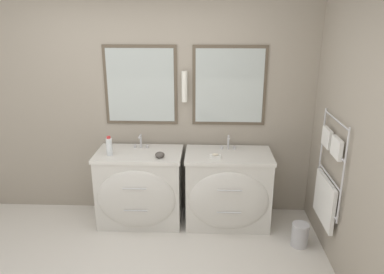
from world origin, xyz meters
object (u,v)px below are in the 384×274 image
(amenity_bowl, at_px, (160,155))
(vanity_right, at_px, (228,189))
(waste_bin, at_px, (300,234))
(toiletry_bottle, at_px, (109,146))
(vanity_left, at_px, (140,187))

(amenity_bowl, bearing_deg, vanity_right, 8.49)
(waste_bin, bearing_deg, toiletry_bottle, 170.15)
(vanity_right, xyz_separation_m, waste_bin, (0.73, -0.41, -0.30))
(amenity_bowl, bearing_deg, toiletry_bottle, 174.42)
(toiletry_bottle, distance_m, amenity_bowl, 0.56)
(toiletry_bottle, bearing_deg, vanity_left, 10.69)
(amenity_bowl, bearing_deg, waste_bin, -11.42)
(waste_bin, bearing_deg, amenity_bowl, 168.58)
(vanity_left, distance_m, toiletry_bottle, 0.59)
(vanity_left, height_order, vanity_right, same)
(toiletry_bottle, distance_m, waste_bin, 2.20)
(vanity_left, height_order, waste_bin, vanity_left)
(toiletry_bottle, xyz_separation_m, waste_bin, (2.02, -0.35, -0.81))
(vanity_left, height_order, toiletry_bottle, toiletry_bottle)
(amenity_bowl, relative_size, waste_bin, 0.41)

